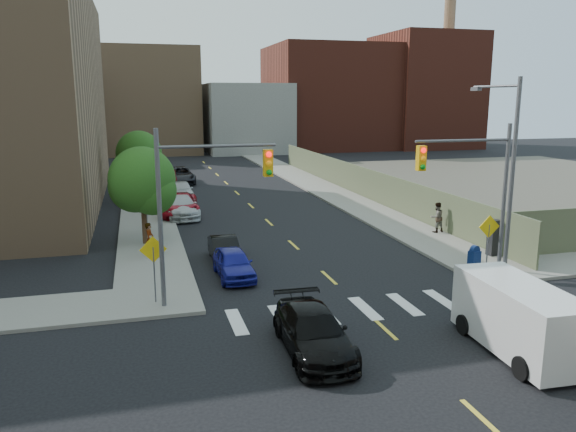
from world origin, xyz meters
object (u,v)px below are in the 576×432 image
parked_car_silver (180,206)px  cargo_van (516,315)px  parked_car_red (180,205)px  pedestrian_east (437,217)px  parked_car_maroon (168,178)px  pedestrian_west (150,239)px  black_sedan (313,331)px  mailbox (474,258)px  parked_car_black (225,250)px  parked_car_white (182,190)px  parked_car_grey (179,175)px  payphone (494,238)px  parked_car_blue (234,263)px

parked_car_silver → cargo_van: 25.52m
parked_car_red → pedestrian_east: pedestrian_east is taller
parked_car_maroon → pedestrian_west: pedestrian_west is taller
black_sedan → pedestrian_east: pedestrian_east is taller
parked_car_maroon → mailbox: size_ratio=3.46×
parked_car_black → parked_car_silver: 11.49m
parked_car_white → parked_car_grey: (0.45, 8.32, 0.06)m
pedestrian_west → pedestrian_east: pedestrian_east is taller
pedestrian_east → parked_car_maroon: bearing=-66.8°
cargo_van → pedestrian_west: (-11.14, 13.99, -0.19)m
parked_car_red → payphone: payphone is taller
parked_car_black → parked_car_maroon: size_ratio=0.88×
parked_car_black → pedestrian_west: 3.91m
parked_car_blue → cargo_van: size_ratio=0.76×
cargo_van → pedestrian_east: bearing=71.8°
parked_car_red → pedestrian_east: size_ratio=3.06×
parked_car_silver → payphone: size_ratio=2.82×
parked_car_grey → cargo_van: size_ratio=1.10×
black_sedan → cargo_van: cargo_van is taller
parked_car_white → parked_car_blue: bearing=-90.5°
black_sedan → pedestrian_west: size_ratio=2.79×
pedestrian_east → parked_car_red: bearing=-41.4°
parked_car_maroon → payphone: 32.69m
parked_car_black → mailbox: (10.93, -5.06, 0.13)m
cargo_van → pedestrian_east: 15.81m
parked_car_red → parked_car_maroon: 14.38m
cargo_van → pedestrian_west: 17.89m
black_sedan → mailbox: 11.40m
parked_car_white → pedestrian_east: pedestrian_east is taller
parked_car_maroon → pedestrian_west: size_ratio=2.43×
cargo_van → parked_car_grey: bearing=103.5°
parked_car_silver → cargo_van: size_ratio=1.02×
parked_car_grey → cargo_van: 40.36m
parked_car_white → payphone: payphone is taller
parked_car_red → parked_car_grey: parked_car_grey is taller
mailbox → black_sedan: bearing=-162.7°
parked_car_red → cargo_van: (8.84, -24.36, 0.44)m
parked_car_blue → parked_car_white: parked_car_white is taller
parked_car_black → parked_car_silver: bearing=96.7°
mailbox → parked_car_white: bearing=102.0°
parked_car_maroon → parked_car_grey: (1.16, 0.88, 0.09)m
cargo_van → pedestrian_west: bearing=131.1°
parked_car_maroon → pedestrian_west: bearing=-96.0°
parked_car_red → black_sedan: (2.47, -22.78, -0.07)m
cargo_van → pedestrian_east: cargo_van is taller
parked_car_grey → black_sedan: parked_car_grey is taller
parked_car_black → parked_car_white: 18.78m
parked_car_black → cargo_van: bearing=-58.7°
parked_car_grey → payphone: size_ratio=3.03×
parked_car_blue → parked_car_maroon: size_ratio=0.92×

